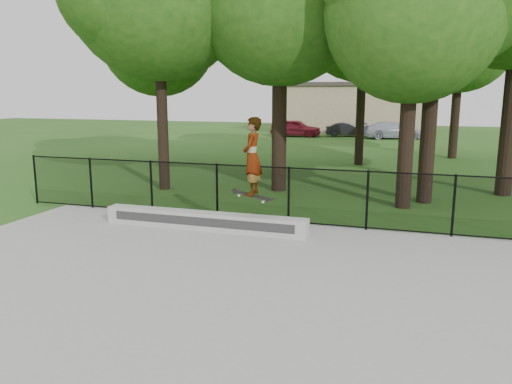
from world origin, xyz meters
TOP-DOWN VIEW (x-y plane):
  - ground at (0.00, 0.00)m, footprint 100.00×100.00m
  - concrete_slab at (0.00, 0.00)m, footprint 14.00×12.00m
  - grind_ledge at (-1.88, 4.70)m, footprint 5.29×0.40m
  - car_a at (-6.03, 32.59)m, footprint 3.97×1.69m
  - car_b at (-2.16, 33.73)m, footprint 3.13×1.67m
  - car_c at (1.42, 32.80)m, footprint 4.33×2.86m
  - skater_airborne at (-0.58, 4.64)m, footprint 0.83×0.70m
  - chainlink_fence at (0.00, 5.90)m, footprint 16.06×0.06m
  - tree_row at (0.71, 13.09)m, footprint 20.55×18.41m
  - distant_building at (-2.00, 38.00)m, footprint 12.40×6.40m

SIDE VIEW (x-z plane):
  - ground at x=0.00m, z-range 0.00..0.00m
  - concrete_slab at x=0.00m, z-range 0.00..0.06m
  - grind_ledge at x=-1.88m, z-range 0.06..0.50m
  - car_b at x=-2.16m, z-range 0.00..1.08m
  - car_c at x=1.42m, z-range 0.00..1.26m
  - car_a at x=-6.03m, z-range 0.00..1.35m
  - chainlink_fence at x=0.00m, z-range 0.06..1.56m
  - skater_airborne at x=-0.58m, z-range 0.93..2.93m
  - distant_building at x=-2.00m, z-range 0.01..4.31m
  - tree_row at x=0.71m, z-range 1.32..12.23m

